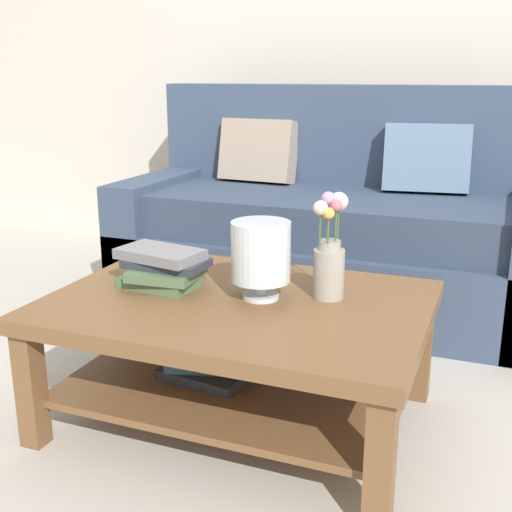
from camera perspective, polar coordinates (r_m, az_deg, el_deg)
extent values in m
plane|color=#B7B2A8|center=(2.49, 2.29, -10.58)|extent=(10.00, 10.00, 0.00)
cube|color=beige|center=(3.84, 11.21, 19.21)|extent=(6.40, 0.12, 2.70)
cube|color=#384760|center=(3.19, 6.51, -1.18)|extent=(2.04, 0.90, 0.36)
cube|color=#324057|center=(3.09, 6.53, 3.63)|extent=(1.80, 0.74, 0.20)
cube|color=#384760|center=(3.41, 8.37, 9.00)|extent=(2.04, 0.20, 0.70)
cube|color=#384760|center=(3.49, -8.13, 2.34)|extent=(0.20, 0.90, 0.60)
cube|color=gray|center=(3.41, 0.20, 9.34)|extent=(0.41, 0.21, 0.34)
cube|color=slate|center=(3.20, 14.96, 8.37)|extent=(0.42, 0.24, 0.34)
cube|color=brown|center=(2.04, -1.56, -4.46)|extent=(1.18, 0.85, 0.05)
cube|color=brown|center=(2.11, -19.43, -11.08)|extent=(0.07, 0.07, 0.38)
cube|color=brown|center=(1.68, 11.01, -17.76)|extent=(0.07, 0.07, 0.38)
cube|color=brown|center=(2.65, -9.06, -4.67)|extent=(0.07, 0.07, 0.38)
cube|color=brown|center=(2.33, 14.50, -8.00)|extent=(0.07, 0.07, 0.38)
cube|color=brown|center=(2.14, -1.50, -11.06)|extent=(1.06, 0.73, 0.02)
cube|color=#2D333D|center=(2.14, -4.40, -10.25)|extent=(0.30, 0.23, 0.03)
cube|color=#3D6075|center=(2.16, -3.97, -9.07)|extent=(0.32, 0.27, 0.03)
cube|color=tan|center=(2.14, -4.15, -8.48)|extent=(0.29, 0.21, 0.03)
cube|color=#51704C|center=(2.16, -8.59, -2.26)|extent=(0.26, 0.18, 0.04)
cube|color=#51704C|center=(2.14, -7.99, -1.47)|extent=(0.23, 0.22, 0.03)
cube|color=#2D333D|center=(2.14, -8.00, -0.62)|extent=(0.27, 0.16, 0.03)
cube|color=slate|center=(2.14, -8.54, 0.18)|extent=(0.30, 0.20, 0.03)
cylinder|color=silver|center=(2.03, 0.43, -3.57)|extent=(0.12, 0.12, 0.02)
cylinder|color=silver|center=(2.02, 0.43, -2.77)|extent=(0.04, 0.04, 0.04)
cylinder|color=silver|center=(1.99, 0.43, 0.41)|extent=(0.19, 0.19, 0.19)
sphere|color=#2D333D|center=(2.01, -0.32, -0.66)|extent=(0.04, 0.04, 0.04)
sphere|color=#993833|center=(2.00, 1.33, -0.54)|extent=(0.06, 0.06, 0.06)
cylinder|color=#9E998E|center=(2.03, 6.51, -1.59)|extent=(0.10, 0.10, 0.16)
cylinder|color=#9E998E|center=(2.00, 6.59, 0.97)|extent=(0.07, 0.07, 0.03)
cylinder|color=#426638|center=(1.97, 7.13, 2.73)|extent=(0.01, 0.01, 0.10)
sphere|color=#C66B7A|center=(1.96, 7.19, 4.51)|extent=(0.04, 0.04, 0.04)
cylinder|color=#426638|center=(2.01, 7.33, 2.96)|extent=(0.01, 0.01, 0.10)
sphere|color=silver|center=(2.00, 7.40, 4.85)|extent=(0.06, 0.06, 0.06)
cylinder|color=#426638|center=(2.00, 6.40, 3.09)|extent=(0.01, 0.01, 0.11)
sphere|color=#B28CB7|center=(1.98, 6.46, 5.09)|extent=(0.05, 0.05, 0.05)
cylinder|color=#426638|center=(1.96, 5.73, 2.56)|extent=(0.01, 0.01, 0.09)
sphere|color=silver|center=(1.95, 5.78, 4.29)|extent=(0.05, 0.05, 0.05)
cylinder|color=#426638|center=(1.95, 6.45, 2.31)|extent=(0.01, 0.01, 0.08)
sphere|color=gold|center=(1.94, 6.50, 3.80)|extent=(0.04, 0.04, 0.04)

